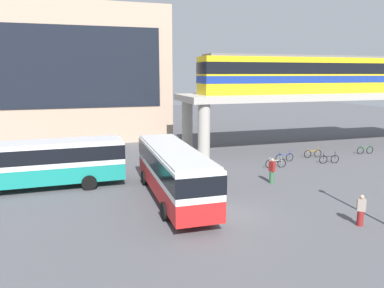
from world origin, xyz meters
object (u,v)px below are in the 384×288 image
object	(u,v)px
bicycle_blue	(284,158)
bicycle_green	(365,150)
bus_secondary	(39,160)
bicycle_silver	(276,163)
bus_main	(173,168)
pedestrian_near_building	(272,171)
train	(312,74)
pedestrian_by_bike_rack	(361,211)
bicycle_black	(329,159)
bicycle_orange	(313,154)
station_building	(32,74)

from	to	relation	value
bicycle_blue	bicycle_green	bearing A→B (deg)	3.33
bus_secondary	bicycle_silver	distance (m)	18.03
bus_main	bicycle_silver	bearing A→B (deg)	26.67
bicycle_green	bus_secondary	bearing A→B (deg)	-174.97
bus_secondary	pedestrian_near_building	world-z (taller)	bus_secondary
train	pedestrian_by_bike_rack	world-z (taller)	train
bicycle_blue	bicycle_green	size ratio (longest dim) A/B	1.00
train	bicycle_green	distance (m)	9.31
train	bicycle_green	size ratio (longest dim) A/B	13.54
bicycle_green	bicycle_black	distance (m)	6.24
bus_secondary	bicycle_green	world-z (taller)	bus_secondary
bicycle_blue	bicycle_black	world-z (taller)	same
bicycle_green	bicycle_orange	xyz separation A→B (m)	(-5.81, 0.12, 0.00)
station_building	bicycle_silver	bearing A→B (deg)	-45.48
station_building	bicycle_black	distance (m)	33.29
bus_secondary	pedestrian_by_bike_rack	world-z (taller)	bus_secondary
pedestrian_by_bike_rack	bicycle_green	bearing A→B (deg)	47.18
bus_main	bicycle_blue	bearing A→B (deg)	29.53
bus_secondary	bicycle_green	size ratio (longest dim) A/B	6.19
bicycle_orange	station_building	bearing A→B (deg)	144.39
bus_secondary	pedestrian_near_building	distance (m)	15.86
train	bicycle_black	bearing A→B (deg)	-111.57
bus_main	bicycle_black	bearing A→B (deg)	18.23
pedestrian_near_building	pedestrian_by_bike_rack	distance (m)	7.95
pedestrian_near_building	pedestrian_by_bike_rack	size ratio (longest dim) A/B	1.10
train	bus_secondary	world-z (taller)	train
train	bicycle_silver	size ratio (longest dim) A/B	13.57
train	bicycle_blue	xyz separation A→B (m)	(-6.24, -5.64, -7.22)
station_building	train	size ratio (longest dim) A/B	1.26
bus_main	pedestrian_near_building	world-z (taller)	bus_main
bicycle_silver	pedestrian_by_bike_rack	xyz separation A→B (m)	(-1.90, -11.71, 0.40)
bicycle_black	bus_secondary	bearing A→B (deg)	-179.21
bicycle_blue	pedestrian_by_bike_rack	size ratio (longest dim) A/B	1.10
bicycle_blue	station_building	bearing A→B (deg)	139.45
bicycle_green	station_building	bearing A→B (deg)	149.62
bus_main	bicycle_silver	xyz separation A→B (m)	(9.96, 5.00, -1.63)
train	bicycle_black	size ratio (longest dim) A/B	13.64
bus_secondary	pedestrian_by_bike_rack	xyz separation A→B (m)	(16.05, -11.37, -1.23)
bus_main	bicycle_orange	distance (m)	16.91
bicycle_orange	pedestrian_near_building	bearing A→B (deg)	-141.57
bus_main	bus_secondary	xyz separation A→B (m)	(-7.99, 4.67, 0.00)
bus_secondary	pedestrian_near_building	bearing A→B (deg)	-12.56
bicycle_green	bicycle_blue	bearing A→B (deg)	-176.67
pedestrian_near_building	station_building	bearing A→B (deg)	125.99
bicycle_black	pedestrian_by_bike_rack	size ratio (longest dim) A/B	1.09
station_building	bicycle_silver	distance (m)	29.54
bicycle_green	bicycle_black	bearing A→B (deg)	-159.06
station_building	bus_secondary	distance (m)	21.60
bus_secondary	pedestrian_by_bike_rack	distance (m)	19.71
bicycle_green	bicycle_orange	world-z (taller)	same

